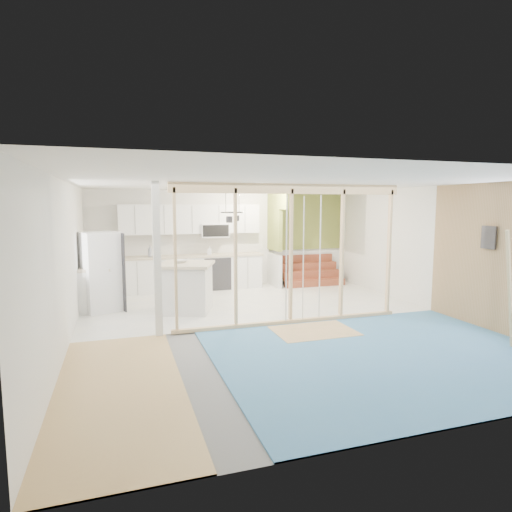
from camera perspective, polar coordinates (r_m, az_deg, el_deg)
name	(u,v)px	position (r m, az deg, el deg)	size (l,w,h in m)	color
room	(276,256)	(7.75, 2.62, 0.06)	(7.01, 8.01, 2.61)	slate
floor_overlays	(278,324)	(8.08, 2.91, -8.99)	(7.00, 8.00, 0.03)	silver
stud_frame	(263,240)	(7.64, 0.93, 2.16)	(4.66, 0.14, 2.60)	#E7BD8D
base_cabinets	(166,276)	(10.76, -11.85, -2.65)	(4.45, 2.24, 0.93)	white
upper_cabinets	(193,220)	(11.18, -8.34, 4.74)	(3.60, 0.41, 0.85)	white
green_partition	(298,251)	(11.92, 5.66, 0.68)	(2.25, 1.51, 2.60)	olive
pot_rack	(232,215)	(9.41, -3.17, 5.50)	(0.52, 0.52, 0.72)	black
electrical_panel	(489,237)	(8.46, 28.62, 2.19)	(0.04, 0.30, 0.40)	#333237
ceiling_light	(286,192)	(11.00, 4.03, 8.51)	(0.32, 0.32, 0.08)	#FFEABF
fridge	(101,272)	(9.40, -19.96, -2.03)	(0.96, 0.92, 1.66)	white
island	(186,288)	(8.96, -9.26, -4.21)	(1.35, 1.35, 1.03)	silver
bowl	(181,261)	(8.95, -9.94, -0.68)	(0.25, 0.25, 0.06)	silver
soap_bottle_a	(150,251)	(10.94, -13.95, 0.66)	(0.11, 0.11, 0.29)	#9DA1AF
soap_bottle_b	(210,251)	(11.11, -6.22, 0.71)	(0.10, 0.10, 0.22)	white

